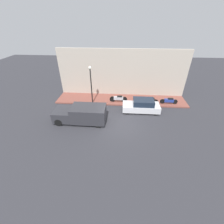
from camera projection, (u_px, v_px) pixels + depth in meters
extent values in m
plane|color=#2D2D33|center=(120.00, 125.00, 14.28)|extent=(60.00, 60.00, 0.00)
cube|color=brown|center=(121.00, 100.00, 18.49)|extent=(2.84, 15.56, 0.15)
cube|color=#B2A899|center=(122.00, 73.00, 18.32)|extent=(0.30, 15.56, 5.74)
cube|color=silver|center=(141.00, 107.00, 16.10)|extent=(1.66, 3.92, 0.65)
cube|color=#192333|center=(143.00, 102.00, 15.75)|extent=(1.46, 2.15, 0.60)
cylinder|color=black|center=(127.00, 111.00, 15.69)|extent=(0.20, 0.64, 0.64)
cylinder|color=black|center=(127.00, 105.00, 16.88)|extent=(0.20, 0.64, 0.64)
cylinder|color=black|center=(156.00, 113.00, 15.50)|extent=(0.20, 0.64, 0.64)
cylinder|color=black|center=(154.00, 106.00, 16.70)|extent=(0.20, 0.64, 0.64)
cube|color=#2D2D33|center=(89.00, 114.00, 14.22)|extent=(1.96, 3.21, 1.45)
cube|color=#2D2D33|center=(64.00, 115.00, 14.49)|extent=(1.86, 1.73, 1.02)
cube|color=#192333|center=(61.00, 112.00, 14.36)|extent=(1.67, 0.95, 0.41)
cylinder|color=black|center=(59.00, 122.00, 13.98)|extent=(0.22, 0.72, 0.72)
cylinder|color=black|center=(65.00, 113.00, 15.41)|extent=(0.22, 0.72, 0.72)
cylinder|color=black|center=(98.00, 124.00, 13.75)|extent=(0.22, 0.72, 0.72)
cylinder|color=black|center=(101.00, 114.00, 15.18)|extent=(0.22, 0.72, 0.72)
cube|color=navy|center=(169.00, 101.00, 17.27)|extent=(0.30, 1.06, 0.35)
cube|color=black|center=(171.00, 99.00, 17.13)|extent=(0.27, 0.58, 0.12)
cylinder|color=black|center=(162.00, 101.00, 17.38)|extent=(0.10, 0.55, 0.55)
cylinder|color=black|center=(175.00, 102.00, 17.29)|extent=(0.10, 0.55, 0.55)
cube|color=#B7B7BF|center=(118.00, 98.00, 17.63)|extent=(0.30, 1.10, 0.37)
cube|color=black|center=(120.00, 96.00, 17.49)|extent=(0.27, 0.60, 0.12)
cylinder|color=black|center=(112.00, 99.00, 17.75)|extent=(0.10, 0.66, 0.66)
cylinder|color=black|center=(124.00, 99.00, 17.66)|extent=(0.10, 0.66, 0.66)
cube|color=black|center=(150.00, 100.00, 17.30)|extent=(0.30, 0.95, 0.40)
cube|color=black|center=(152.00, 98.00, 17.15)|extent=(0.27, 0.52, 0.12)
cylinder|color=black|center=(145.00, 101.00, 17.42)|extent=(0.10, 0.53, 0.53)
cylinder|color=black|center=(156.00, 102.00, 17.35)|extent=(0.10, 0.53, 0.53)
cylinder|color=black|center=(91.00, 87.00, 16.68)|extent=(0.12, 0.12, 3.98)
sphere|color=silver|center=(90.00, 68.00, 15.56)|extent=(0.35, 0.35, 0.35)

